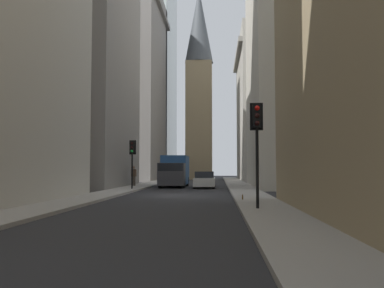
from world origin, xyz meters
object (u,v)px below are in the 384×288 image
at_px(sedan_white, 205,180).
at_px(pedestrian, 134,175).
at_px(traffic_light_midblock, 132,153).
at_px(delivery_truck, 174,171).
at_px(discarded_bottle, 243,197).
at_px(traffic_light_foreground, 257,130).

xyz_separation_m(sedan_white, pedestrian, (0.72, 6.36, 0.42)).
bearing_deg(traffic_light_midblock, pedestrian, 10.22).
bearing_deg(pedestrian, sedan_white, -96.44).
xyz_separation_m(delivery_truck, discarded_bottle, (-16.55, -5.18, -1.21)).
xyz_separation_m(delivery_truck, sedan_white, (-1.66, -2.80, -0.80)).
bearing_deg(traffic_light_midblock, discarded_bottle, -143.41).
distance_m(sedan_white, pedestrian, 6.41).
relative_size(pedestrian, discarded_bottle, 6.41).
relative_size(sedan_white, traffic_light_midblock, 1.15).
relative_size(traffic_light_foreground, discarded_bottle, 15.45).
xyz_separation_m(pedestrian, discarded_bottle, (-15.61, -8.74, -0.83)).
bearing_deg(pedestrian, traffic_light_foreground, -155.79).
bearing_deg(sedan_white, traffic_light_foreground, -172.10).
relative_size(traffic_light_midblock, discarded_bottle, 13.80).
relative_size(sedan_white, traffic_light_foreground, 1.03).
bearing_deg(traffic_light_foreground, delivery_truck, 14.61).
distance_m(delivery_truck, traffic_light_midblock, 6.72).
distance_m(delivery_truck, discarded_bottle, 17.39).
relative_size(delivery_truck, sedan_white, 1.50).
height_order(delivery_truck, pedestrian, delivery_truck).
bearing_deg(delivery_truck, discarded_bottle, -162.62).
bearing_deg(sedan_white, traffic_light_midblock, 128.60).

